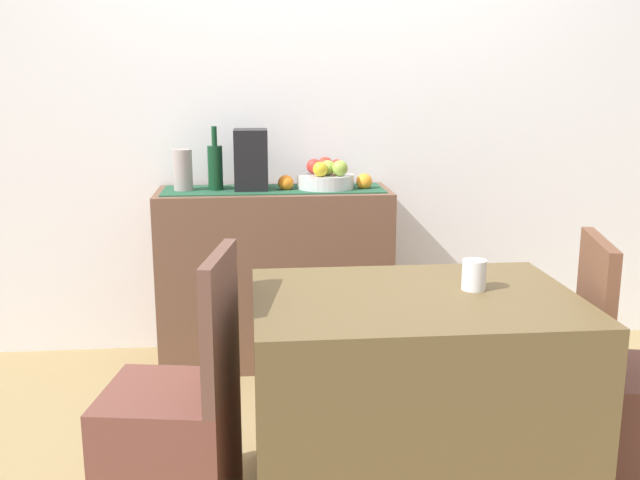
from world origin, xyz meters
TOP-DOWN VIEW (x-y plane):
  - ground_plane at (0.00, 0.00)m, footprint 6.40×6.40m
  - room_wall_rear at (0.00, 1.18)m, footprint 6.40×0.06m
  - sideboard_console at (-0.23, 0.92)m, footprint 1.14×0.42m
  - table_runner at (-0.23, 0.92)m, footprint 1.07×0.32m
  - fruit_bowl at (0.02, 0.92)m, footprint 0.28×0.28m
  - apple_right at (-0.03, 0.95)m, footprint 0.07×0.07m
  - apple_front at (0.08, 0.96)m, footprint 0.07×0.07m
  - apple_left at (-0.01, 0.84)m, footprint 0.07×0.07m
  - apple_upper at (0.08, 0.85)m, footprint 0.08×0.08m
  - apple_rear at (0.03, 1.01)m, footprint 0.08×0.08m
  - apple_center at (0.03, 0.90)m, footprint 0.07×0.07m
  - wine_bottle at (-0.51, 0.92)m, footprint 0.07×0.07m
  - coffee_maker at (-0.34, 0.92)m, footprint 0.16×0.18m
  - ceramic_vase at (-0.67, 0.92)m, footprint 0.09×0.09m
  - orange_loose_mid at (-0.18, 0.89)m, footprint 0.08×0.08m
  - orange_loose_far at (0.21, 0.89)m, footprint 0.08×0.08m
  - dining_table at (0.17, -0.42)m, footprint 1.03×0.74m
  - coffee_cup at (0.37, -0.37)m, footprint 0.08×0.08m
  - chair_near_window at (-0.61, -0.42)m, footprint 0.46×0.46m
  - chair_by_corner at (0.95, -0.41)m, footprint 0.48×0.48m

SIDE VIEW (x-z plane):
  - ground_plane at x=0.00m, z-range -0.02..0.00m
  - chair_near_window at x=-0.61m, z-range -0.18..0.72m
  - chair_by_corner at x=0.95m, z-range -0.18..0.72m
  - dining_table at x=0.17m, z-range 0.00..0.74m
  - sideboard_console at x=-0.23m, z-range 0.00..0.88m
  - coffee_cup at x=0.37m, z-range 0.74..0.84m
  - table_runner at x=-0.23m, z-range 0.88..0.88m
  - orange_loose_mid at x=-0.18m, z-range 0.88..0.95m
  - fruit_bowl at x=0.02m, z-range 0.88..0.95m
  - orange_loose_far at x=0.21m, z-range 0.88..0.96m
  - ceramic_vase at x=-0.67m, z-range 0.88..1.08m
  - apple_front at x=0.08m, z-range 0.95..1.02m
  - apple_left at x=-0.01m, z-range 0.95..1.02m
  - apple_center at x=0.03m, z-range 0.95..1.02m
  - apple_right at x=-0.03m, z-range 0.95..1.02m
  - apple_rear at x=0.03m, z-range 0.95..1.03m
  - apple_upper at x=0.08m, z-range 0.95..1.03m
  - wine_bottle at x=-0.51m, z-range 0.84..1.15m
  - coffee_maker at x=-0.34m, z-range 0.88..1.17m
  - room_wall_rear at x=0.00m, z-range 0.00..2.70m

